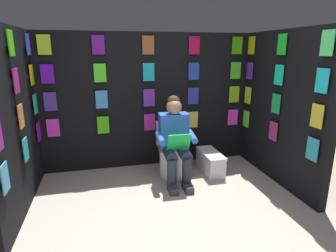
% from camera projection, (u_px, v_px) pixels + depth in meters
% --- Properties ---
extents(ground_plane, '(30.00, 30.00, 0.00)m').
position_uv_depth(ground_plane, '(182.00, 234.00, 2.81)').
color(ground_plane, '#B2A899').
extents(display_wall_back, '(3.30, 0.14, 2.04)m').
position_uv_depth(display_wall_back, '(148.00, 101.00, 4.33)').
color(display_wall_back, black).
rests_on(display_wall_back, ground).
extents(display_wall_left, '(0.14, 1.85, 2.04)m').
position_uv_depth(display_wall_left, '(281.00, 108.00, 3.79)').
color(display_wall_left, black).
rests_on(display_wall_left, ground).
extents(display_wall_right, '(0.14, 1.85, 2.04)m').
position_uv_depth(display_wall_right, '(13.00, 122.00, 3.04)').
color(display_wall_right, black).
rests_on(display_wall_right, ground).
extents(toilet, '(0.41, 0.56, 0.77)m').
position_uv_depth(toilet, '(172.00, 153.00, 4.11)').
color(toilet, white).
rests_on(toilet, ground).
extents(person_reading, '(0.54, 0.70, 1.19)m').
position_uv_depth(person_reading, '(175.00, 140.00, 3.83)').
color(person_reading, blue).
rests_on(person_reading, ground).
extents(comic_longbox_near, '(0.26, 0.62, 0.32)m').
position_uv_depth(comic_longbox_near, '(210.00, 162.00, 4.21)').
color(comic_longbox_near, silver).
rests_on(comic_longbox_near, ground).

